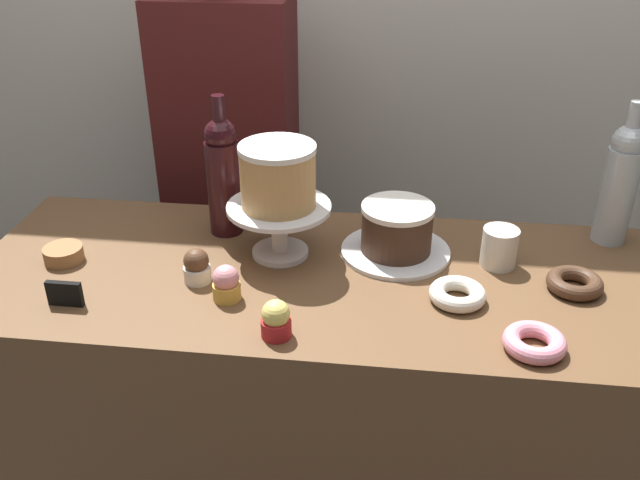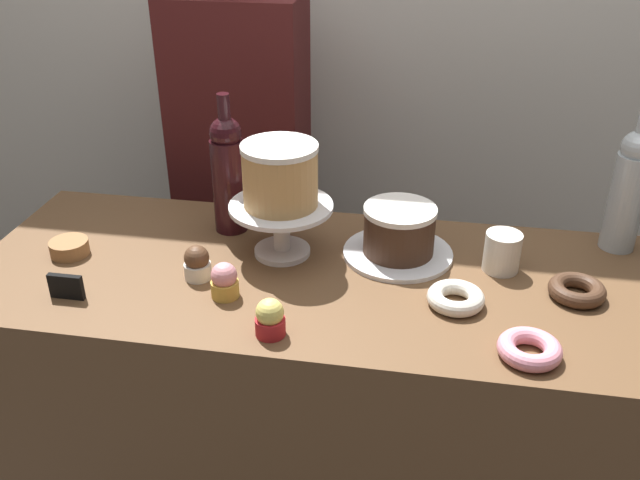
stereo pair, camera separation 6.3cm
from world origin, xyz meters
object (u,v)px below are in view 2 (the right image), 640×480
at_px(cake_stand_pedestal, 281,220).
at_px(barista_figure, 244,195).
at_px(cupcake_chocolate, 197,263).
at_px(price_sign_chalkboard, 66,287).
at_px(wine_bottle_dark_red, 228,172).
at_px(donut_chocolate, 577,291).
at_px(white_layer_cake, 280,175).
at_px(wine_bottle_clear, 629,188).
at_px(donut_sugar, 456,298).
at_px(cupcake_lemon, 270,318).
at_px(chocolate_round_cake, 399,230).
at_px(donut_pink, 529,349).
at_px(cupcake_strawberry, 224,281).
at_px(cookie_stack, 69,248).
at_px(coffee_cup_ceramic, 502,252).

bearing_deg(cake_stand_pedestal, barista_figure, 115.46).
height_order(cupcake_chocolate, price_sign_chalkboard, cupcake_chocolate).
xyz_separation_m(wine_bottle_dark_red, donut_chocolate, (0.76, -0.17, -0.13)).
relative_size(donut_chocolate, price_sign_chalkboard, 1.60).
distance_m(white_layer_cake, price_sign_chalkboard, 0.48).
height_order(price_sign_chalkboard, barista_figure, barista_figure).
xyz_separation_m(wine_bottle_clear, donut_sugar, (-0.35, -0.30, -0.13)).
xyz_separation_m(cupcake_lemon, donut_chocolate, (0.57, 0.22, -0.02)).
relative_size(chocolate_round_cake, donut_pink, 1.40).
height_order(donut_sugar, barista_figure, barista_figure).
bearing_deg(chocolate_round_cake, wine_bottle_dark_red, 171.57).
distance_m(wine_bottle_clear, donut_sugar, 0.48).
distance_m(cupcake_strawberry, cookie_stack, 0.40).
distance_m(wine_bottle_clear, coffee_cup_ceramic, 0.32).
height_order(wine_bottle_clear, wine_bottle_dark_red, same).
bearing_deg(barista_figure, white_layer_cake, -64.54).
bearing_deg(cupcake_lemon, cake_stand_pedestal, 98.59).
height_order(cupcake_chocolate, barista_figure, barista_figure).
distance_m(cupcake_chocolate, donut_sugar, 0.53).
bearing_deg(coffee_cup_ceramic, cupcake_strawberry, -159.84).
distance_m(cupcake_strawberry, donut_sugar, 0.45).
height_order(cupcake_lemon, donut_sugar, cupcake_lemon).
relative_size(cake_stand_pedestal, donut_chocolate, 2.00).
height_order(white_layer_cake, cupcake_lemon, white_layer_cake).
bearing_deg(coffee_cup_ceramic, white_layer_cake, -178.45).
bearing_deg(donut_sugar, price_sign_chalkboard, -171.88).
distance_m(cupcake_lemon, cookie_stack, 0.55).
bearing_deg(cookie_stack, cupcake_lemon, -22.55).
relative_size(cupcake_chocolate, donut_pink, 0.66).
distance_m(cake_stand_pedestal, cupcake_strawberry, 0.21).
relative_size(wine_bottle_clear, barista_figure, 0.20).
bearing_deg(white_layer_cake, donut_chocolate, -6.81).
height_order(wine_bottle_dark_red, cookie_stack, wine_bottle_dark_red).
height_order(cake_stand_pedestal, cupcake_lemon, cake_stand_pedestal).
distance_m(wine_bottle_dark_red, cupcake_strawberry, 0.31).
height_order(chocolate_round_cake, donut_pink, chocolate_round_cake).
relative_size(cake_stand_pedestal, cupcake_chocolate, 3.02).
xyz_separation_m(white_layer_cake, cupcake_strawberry, (-0.07, -0.19, -0.15)).
relative_size(cake_stand_pedestal, donut_sugar, 2.00).
xyz_separation_m(chocolate_round_cake, price_sign_chalkboard, (-0.63, -0.28, -0.04)).
relative_size(donut_chocolate, coffee_cup_ceramic, 1.32).
height_order(wine_bottle_dark_red, donut_chocolate, wine_bottle_dark_red).
height_order(wine_bottle_clear, cupcake_lemon, wine_bottle_clear).
distance_m(cake_stand_pedestal, price_sign_chalkboard, 0.46).
xyz_separation_m(cupcake_strawberry, donut_chocolate, (0.69, 0.11, -0.02)).
bearing_deg(cookie_stack, wine_bottle_clear, 11.58).
height_order(chocolate_round_cake, coffee_cup_ceramic, chocolate_round_cake).
xyz_separation_m(cupcake_lemon, barista_figure, (-0.27, 0.77, -0.13)).
distance_m(cupcake_lemon, donut_sugar, 0.37).
distance_m(donut_sugar, cookie_stack, 0.84).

